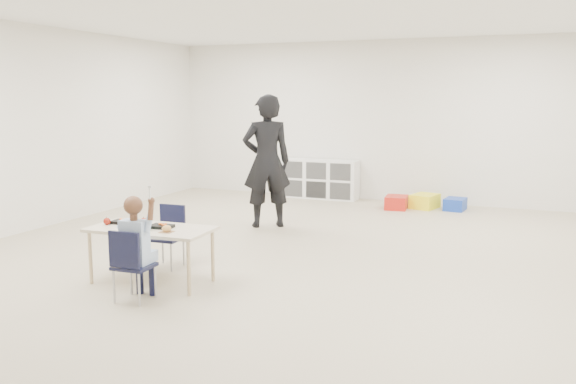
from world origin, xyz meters
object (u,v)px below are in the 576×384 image
at_px(child, 133,244).
at_px(cubby_shelf, 320,179).
at_px(table, 152,255).
at_px(adult, 267,161).
at_px(chair_near, 134,265).

height_order(child, cubby_shelf, child).
bearing_deg(cubby_shelf, child, -86.99).
relative_size(table, adult, 0.66).
bearing_deg(cubby_shelf, adult, -87.45).
bearing_deg(child, adult, 91.11).
xyz_separation_m(table, child, (0.17, -0.52, 0.24)).
bearing_deg(adult, chair_near, 59.66).
bearing_deg(table, chair_near, -74.00).
distance_m(chair_near, cubby_shelf, 5.96).
bearing_deg(table, cubby_shelf, 89.24).
height_order(child, adult, adult).
height_order(table, cubby_shelf, cubby_shelf).
bearing_deg(table, adult, 88.28).
bearing_deg(child, chair_near, -2.26).
height_order(chair_near, cubby_shelf, cubby_shelf).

